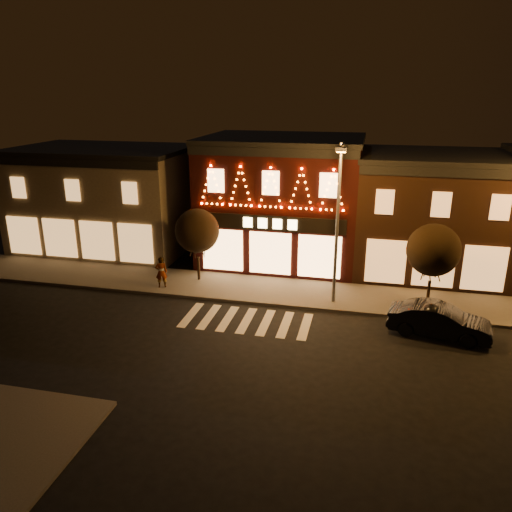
% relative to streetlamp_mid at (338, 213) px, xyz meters
% --- Properties ---
extents(ground, '(120.00, 120.00, 0.00)m').
position_rel_streetlamp_mid_xyz_m(ground, '(-4.13, -6.84, -5.17)').
color(ground, black).
rests_on(ground, ground).
extents(sidewalk_far, '(44.00, 4.00, 0.15)m').
position_rel_streetlamp_mid_xyz_m(sidewalk_far, '(-2.13, 1.16, -5.10)').
color(sidewalk_far, '#47423D').
rests_on(sidewalk_far, ground).
extents(building_left, '(12.20, 8.28, 7.30)m').
position_rel_streetlamp_mid_xyz_m(building_left, '(-17.13, 7.15, -1.51)').
color(building_left, brown).
rests_on(building_left, ground).
extents(building_pulp, '(10.20, 8.34, 8.30)m').
position_rel_streetlamp_mid_xyz_m(building_pulp, '(-4.13, 7.13, -1.01)').
color(building_pulp, black).
rests_on(building_pulp, ground).
extents(building_right_a, '(9.20, 8.28, 7.50)m').
position_rel_streetlamp_mid_xyz_m(building_right_a, '(5.37, 7.15, -1.41)').
color(building_right_a, black).
rests_on(building_right_a, ground).
extents(streetlamp_mid, '(0.55, 1.96, 8.56)m').
position_rel_streetlamp_mid_xyz_m(streetlamp_mid, '(0.00, 0.00, 0.00)').
color(streetlamp_mid, '#59595E').
rests_on(streetlamp_mid, sidewalk_far).
extents(tree_left, '(2.62, 2.62, 4.39)m').
position_rel_streetlamp_mid_xyz_m(tree_left, '(-8.28, 1.75, -1.95)').
color(tree_left, black).
rests_on(tree_left, sidewalk_far).
extents(tree_right, '(2.73, 2.73, 4.56)m').
position_rel_streetlamp_mid_xyz_m(tree_right, '(4.92, 0.61, -1.83)').
color(tree_right, black).
rests_on(tree_right, sidewalk_far).
extents(dark_sedan, '(4.91, 2.48, 1.54)m').
position_rel_streetlamp_mid_xyz_m(dark_sedan, '(5.16, -2.37, -4.40)').
color(dark_sedan, black).
rests_on(dark_sedan, ground).
extents(pedestrian, '(0.79, 0.67, 1.85)m').
position_rel_streetlamp_mid_xyz_m(pedestrian, '(-9.98, 0.09, -4.10)').
color(pedestrian, gray).
rests_on(pedestrian, sidewalk_far).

